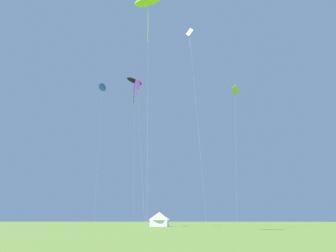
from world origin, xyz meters
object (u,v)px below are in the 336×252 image
kite_white_diamond (190,40)px  kite_lime_diamond (235,92)px  kite_lime_parafoil (148,1)px  festival_tent_center (159,219)px  kite_black_parafoil (134,81)px  kite_blue_parafoil (102,87)px  kite_purple_diamond (137,89)px

kite_white_diamond → kite_lime_diamond: kite_white_diamond is taller
kite_lime_parafoil → kite_lime_diamond: size_ratio=1.08×
kite_lime_parafoil → festival_tent_center: 43.02m
kite_lime_parafoil → festival_tent_center: size_ratio=6.44×
kite_white_diamond → festival_tent_center: 35.73m
kite_black_parafoil → kite_blue_parafoil: kite_black_parafoil is taller
kite_purple_diamond → kite_white_diamond: kite_white_diamond is taller
kite_black_parafoil → festival_tent_center: size_ratio=6.78×
festival_tent_center → kite_blue_parafoil: bearing=-143.3°
kite_white_diamond → kite_lime_diamond: bearing=53.4°
kite_lime_diamond → festival_tent_center: kite_lime_diamond is taller
kite_white_diamond → kite_purple_diamond: bearing=-166.4°
kite_black_parafoil → festival_tent_center: bearing=57.7°
kite_purple_diamond → kite_blue_parafoil: kite_blue_parafoil is taller
kite_lime_diamond → kite_black_parafoil: bearing=171.5°
kite_lime_parafoil → kite_white_diamond: size_ratio=0.88×
kite_purple_diamond → festival_tent_center: size_ratio=5.04×
kite_lime_parafoil → kite_lime_diamond: bearing=61.4°
kite_black_parafoil → kite_lime_diamond: 20.50m
kite_lime_parafoil → kite_white_diamond: 14.19m
kite_blue_parafoil → kite_purple_diamond: bearing=-56.3°
kite_lime_parafoil → kite_white_diamond: (5.00, 13.12, 2.00)m
kite_black_parafoil → kite_purple_diamond: bearing=-77.3°
kite_white_diamond → kite_lime_parafoil: bearing=-110.9°
kite_black_parafoil → festival_tent_center: kite_black_parafoil is taller
kite_purple_diamond → kite_blue_parafoil: 19.26m
kite_lime_parafoil → kite_lime_diamond: 27.56m
kite_lime_parafoil → kite_white_diamond: kite_white_diamond is taller
kite_black_parafoil → kite_white_diamond: kite_white_diamond is taller
kite_lime_diamond → kite_purple_diamond: bearing=-141.5°
kite_black_parafoil → kite_white_diamond: bearing=-49.9°
kite_black_parafoil → kite_white_diamond: size_ratio=0.93×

